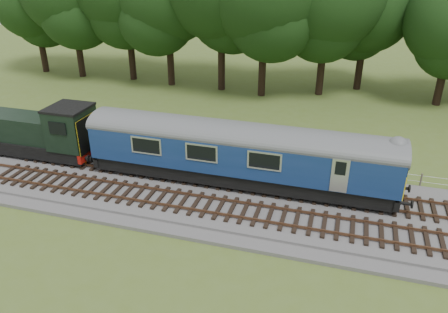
% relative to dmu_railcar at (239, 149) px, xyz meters
% --- Properties ---
extents(ground, '(120.00, 120.00, 0.00)m').
position_rel_dmu_railcar_xyz_m(ground, '(2.53, -1.40, -2.61)').
color(ground, '#526826').
rests_on(ground, ground).
extents(ballast, '(70.00, 7.00, 0.35)m').
position_rel_dmu_railcar_xyz_m(ballast, '(2.53, -1.40, -2.43)').
color(ballast, '#4C4C4F').
rests_on(ballast, ground).
extents(track_north, '(67.20, 2.40, 0.21)m').
position_rel_dmu_railcar_xyz_m(track_north, '(2.53, -0.00, -2.19)').
color(track_north, black).
rests_on(track_north, ballast).
extents(track_south, '(67.20, 2.40, 0.21)m').
position_rel_dmu_railcar_xyz_m(track_south, '(2.53, -3.00, -2.19)').
color(track_south, black).
rests_on(track_south, ballast).
extents(fence, '(64.00, 0.12, 1.00)m').
position_rel_dmu_railcar_xyz_m(fence, '(2.53, 3.10, -2.61)').
color(fence, '#6B6054').
rests_on(fence, ground).
extents(tree_line, '(70.00, 8.00, 18.00)m').
position_rel_dmu_railcar_xyz_m(tree_line, '(2.53, 20.60, -2.61)').
color(tree_line, black).
rests_on(tree_line, ground).
extents(dmu_railcar, '(18.05, 2.86, 3.88)m').
position_rel_dmu_railcar_xyz_m(dmu_railcar, '(0.00, 0.00, 0.00)').
color(dmu_railcar, black).
rests_on(dmu_railcar, ground).
extents(shunter_loco, '(8.92, 2.60, 3.38)m').
position_rel_dmu_railcar_xyz_m(shunter_loco, '(-13.93, 0.00, -0.63)').
color(shunter_loco, black).
rests_on(shunter_loco, ground).
extents(worker, '(0.71, 0.59, 1.67)m').
position_rel_dmu_railcar_xyz_m(worker, '(-10.15, -0.75, -1.42)').
color(worker, '#F05A0C').
rests_on(worker, ballast).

